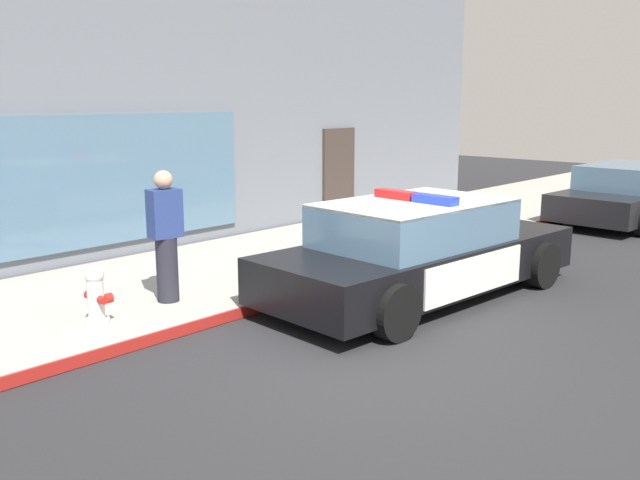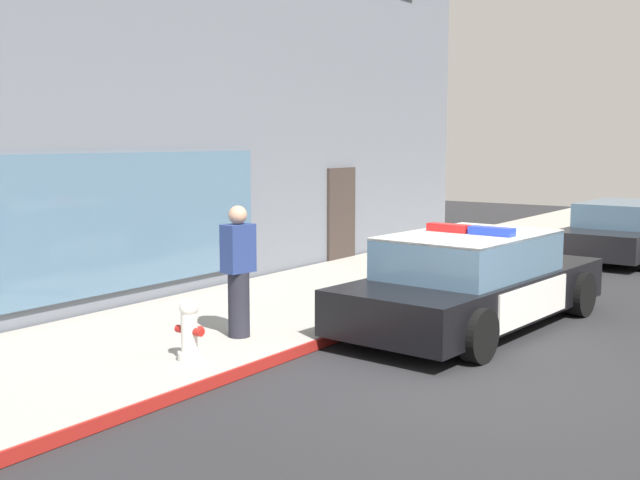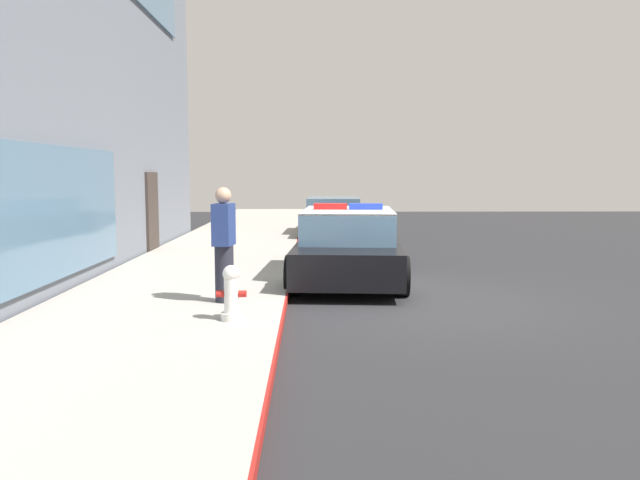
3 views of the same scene
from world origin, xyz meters
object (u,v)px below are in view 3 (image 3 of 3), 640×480
at_px(fire_hydrant, 231,293).
at_px(pedestrian_on_sidewalk, 224,244).
at_px(car_down_street, 333,218).
at_px(police_cruiser, 348,245).

height_order(fire_hydrant, pedestrian_on_sidewalk, pedestrian_on_sidewalk).
bearing_deg(fire_hydrant, car_down_street, -8.35).
bearing_deg(car_down_street, police_cruiser, -177.50).
distance_m(fire_hydrant, car_down_street, 12.29).
bearing_deg(car_down_street, fire_hydrant, 174.30).
distance_m(fire_hydrant, pedestrian_on_sidewalk, 1.29).
distance_m(car_down_street, pedestrian_on_sidewalk, 11.19).
relative_size(car_down_street, pedestrian_on_sidewalk, 2.73).
relative_size(police_cruiser, fire_hydrant, 7.06).
relative_size(police_cruiser, pedestrian_on_sidewalk, 3.00).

